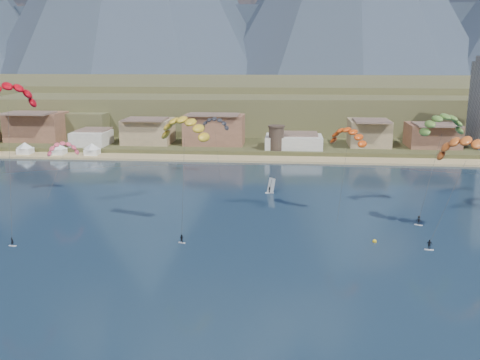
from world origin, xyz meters
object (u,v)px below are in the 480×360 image
object	(u,v)px
kitesurfer_green	(443,122)
kitesurfer_red	(7,91)
kitesurfer_yellow	(184,125)
buoy	(375,241)
windsurfer	(270,188)
kitesurfer_orange	(467,146)
watchtower	(276,138)

from	to	relation	value
kitesurfer_green	kitesurfer_red	bearing A→B (deg)	-167.12
kitesurfer_yellow	buoy	size ratio (longest dim) A/B	29.93
buoy	windsurfer	bearing A→B (deg)	120.62
buoy	kitesurfer_orange	bearing A→B (deg)	26.32
watchtower	kitesurfer_orange	world-z (taller)	kitesurfer_orange
kitesurfer_orange	windsurfer	world-z (taller)	kitesurfer_orange
kitesurfer_orange	kitesurfer_green	world-z (taller)	kitesurfer_green
watchtower	kitesurfer_red	world-z (taller)	kitesurfer_red
watchtower	windsurfer	bearing A→B (deg)	-90.00
kitesurfer_yellow	windsurfer	size ratio (longest dim) A/B	6.13
kitesurfer_orange	windsurfer	bearing A→B (deg)	145.85
kitesurfer_orange	windsurfer	xyz separation A→B (m)	(-38.78, 26.30, -15.86)
kitesurfer_green	buoy	world-z (taller)	kitesurfer_green
buoy	kitesurfer_green	bearing A→B (deg)	54.19
kitesurfer_orange	windsurfer	size ratio (longest dim) A/B	5.81
kitesurfer_red	kitesurfer_green	size ratio (longest dim) A/B	1.28
kitesurfer_green	buoy	bearing A→B (deg)	-125.81
kitesurfer_orange	kitesurfer_red	bearing A→B (deg)	-176.52
kitesurfer_red	buoy	bearing A→B (deg)	-2.80
watchtower	kitesurfer_yellow	size ratio (longest dim) A/B	0.36
kitesurfer_red	kitesurfer_orange	distance (m)	89.73
windsurfer	buoy	bearing A→B (deg)	-59.38
kitesurfer_green	windsurfer	world-z (taller)	kitesurfer_green
kitesurfer_yellow	kitesurfer_orange	size ratio (longest dim) A/B	1.06
kitesurfer_red	kitesurfer_green	xyz separation A→B (m)	(88.09, 20.15, -7.35)
windsurfer	buoy	distance (m)	40.90
kitesurfer_red	watchtower	bearing A→B (deg)	59.27
kitesurfer_orange	windsurfer	distance (m)	49.47
windsurfer	kitesurfer_yellow	bearing A→B (deg)	-117.80
kitesurfer_orange	buoy	distance (m)	26.24
kitesurfer_red	buoy	size ratio (longest dim) A/B	38.81
watchtower	kitesurfer_yellow	distance (m)	85.48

